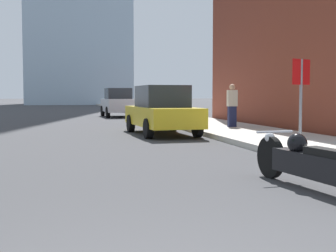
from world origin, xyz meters
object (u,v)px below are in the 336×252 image
Objects in this scene: motorcycle at (309,162)px; parked_car_yellow at (162,111)px; stop_sign at (301,86)px; parked_car_silver at (118,103)px; pedestrian at (232,105)px.

parked_car_yellow reaches higher than motorcycle.
stop_sign is at bearing -68.47° from parked_car_yellow.
parked_car_yellow is at bearing 114.78° from stop_sign.
parked_car_silver is 18.31m from stop_sign.
parked_car_yellow is at bearing 84.11° from motorcycle.
parked_car_yellow is 13.13m from parked_car_silver.
parked_car_silver is at bearing 86.61° from parked_car_yellow.
motorcycle is at bearing -104.74° from pedestrian.
motorcycle is at bearing -92.61° from parked_car_yellow.
parked_car_yellow is 2.21× the size of stop_sign.
stop_sign is 1.28× the size of pedestrian.
stop_sign is at bearing 56.54° from motorcycle.
pedestrian is at bearing 85.02° from stop_sign.
motorcycle is 0.66× the size of parked_car_silver.
parked_car_silver is at bearing 103.09° from pedestrian.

